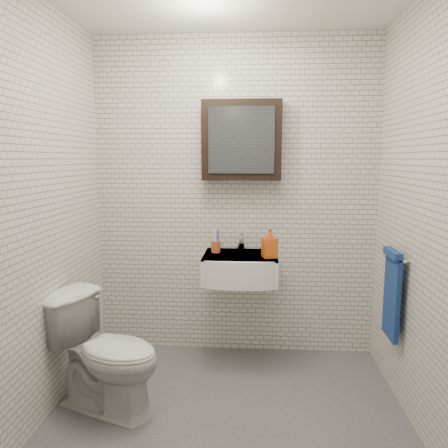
{
  "coord_description": "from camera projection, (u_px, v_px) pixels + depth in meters",
  "views": [
    {
      "loc": [
        0.15,
        -2.43,
        1.57
      ],
      "look_at": [
        -0.05,
        0.45,
        1.13
      ],
      "focal_mm": 35.0,
      "sensor_mm": 36.0,
      "label": 1
    }
  ],
  "objects": [
    {
      "name": "toothbrush_cup",
      "position": [
        216.0,
        246.0,
        3.35
      ],
      "size": [
        0.07,
        0.07,
        0.19
      ],
      "rotation": [
        0.0,
        0.0,
        0.01
      ],
      "color": "#A9462A",
      "rests_on": "washbasin"
    },
    {
      "name": "room_shell",
      "position": [
        227.0,
        176.0,
        2.43
      ],
      "size": [
        2.22,
        2.02,
        2.51
      ],
      "color": "silver",
      "rests_on": "ground"
    },
    {
      "name": "washbasin",
      "position": [
        240.0,
        268.0,
        3.25
      ],
      "size": [
        0.55,
        0.5,
        0.2
      ],
      "color": "white",
      "rests_on": "room_shell"
    },
    {
      "name": "faucet",
      "position": [
        241.0,
        242.0,
        3.42
      ],
      "size": [
        0.06,
        0.2,
        0.15
      ],
      "color": "silver",
      "rests_on": "washbasin"
    },
    {
      "name": "toilet",
      "position": [
        106.0,
        353.0,
        2.71
      ],
      "size": [
        0.82,
        0.65,
        0.74
      ],
      "primitive_type": "imported",
      "rotation": [
        0.0,
        0.0,
        1.2
      ],
      "color": "white",
      "rests_on": "ground"
    },
    {
      "name": "towel_rail",
      "position": [
        392.0,
        290.0,
        2.81
      ],
      "size": [
        0.09,
        0.3,
        0.58
      ],
      "color": "silver",
      "rests_on": "room_shell"
    },
    {
      "name": "mirror_cabinet",
      "position": [
        242.0,
        140.0,
        3.3
      ],
      "size": [
        0.6,
        0.15,
        0.6
      ],
      "color": "black",
      "rests_on": "room_shell"
    },
    {
      "name": "ground",
      "position": [
        227.0,
        418.0,
        2.65
      ],
      "size": [
        2.2,
        2.0,
        0.01
      ],
      "primitive_type": "cube",
      "color": "#4A4C51",
      "rests_on": "ground"
    },
    {
      "name": "soap_bottle",
      "position": [
        270.0,
        243.0,
        3.17
      ],
      "size": [
        0.12,
        0.12,
        0.21
      ],
      "primitive_type": "imported",
      "rotation": [
        0.0,
        0.0,
        0.29
      ],
      "color": "orange",
      "rests_on": "washbasin"
    }
  ]
}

